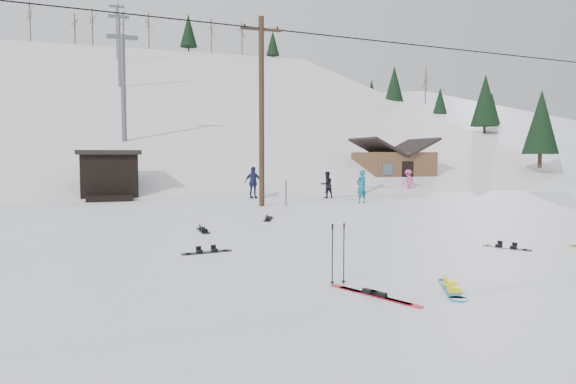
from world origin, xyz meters
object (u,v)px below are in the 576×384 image
object	(u,v)px
hero_skis	(374,295)
hero_snowboard	(452,288)
cabin	(393,169)
utility_pole	(262,109)

from	to	relation	value
hero_skis	hero_snowboard	bearing A→B (deg)	-25.68
cabin	hero_snowboard	bearing A→B (deg)	-118.14
cabin	utility_pole	bearing A→B (deg)	-142.44
hero_snowboard	hero_skis	world-z (taller)	hero_snowboard
cabin	hero_skis	bearing A→B (deg)	-120.74
utility_pole	hero_snowboard	world-z (taller)	utility_pole
cabin	hero_skis	size ratio (longest dim) A/B	3.02
hero_snowboard	hero_skis	size ratio (longest dim) A/B	0.83
utility_pole	hero_skis	bearing A→B (deg)	-98.87
utility_pole	cabin	xyz separation A→B (m)	(13.00, 10.00, -3.20)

